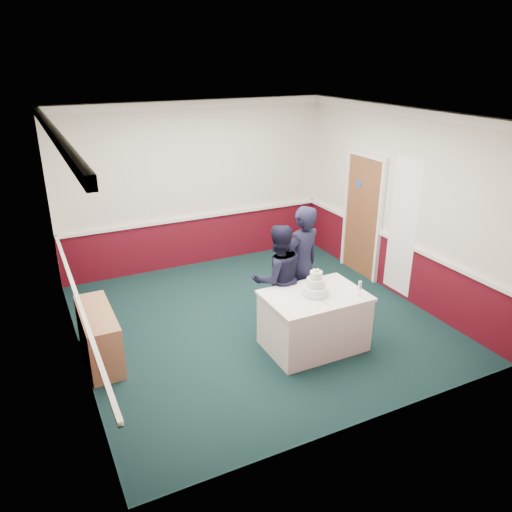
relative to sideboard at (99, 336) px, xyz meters
name	(u,v)px	position (x,y,z in m)	size (l,w,h in m)	color
ground	(257,321)	(2.28, 0.00, -0.35)	(5.00, 5.00, 0.00)	#12262B
room_shell	(244,183)	(2.36, 0.62, 1.62)	(5.00, 5.00, 3.00)	silver
sideboard	(99,336)	(0.00, 0.00, 0.00)	(0.41, 1.20, 0.70)	tan
cake_table	(314,320)	(2.65, -0.96, 0.05)	(1.32, 0.92, 0.79)	white
wedding_cake	(316,287)	(2.65, -0.96, 0.55)	(0.35, 0.35, 0.36)	white
cake_knife	(322,301)	(2.62, -1.16, 0.44)	(0.01, 0.22, 0.01)	silver
champagne_flute	(360,286)	(3.15, -1.24, 0.58)	(0.05, 0.05, 0.21)	silver
person_man	(278,279)	(2.44, -0.32, 0.45)	(0.77, 0.60, 1.59)	black
person_woman	(301,266)	(2.86, -0.25, 0.54)	(0.65, 0.43, 1.78)	black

